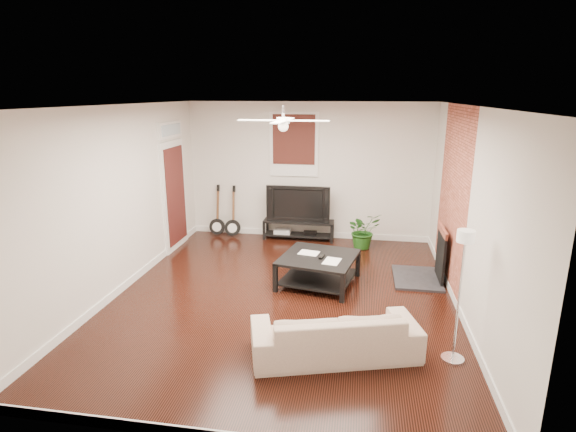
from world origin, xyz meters
name	(u,v)px	position (x,y,z in m)	size (l,w,h in m)	color
room	(283,206)	(0.00, 0.00, 1.40)	(5.01, 6.01, 2.81)	black
brick_accent	(453,197)	(2.49, 1.00, 1.40)	(0.02, 2.20, 2.80)	#9E4833
fireplace	(428,253)	(2.20, 1.00, 0.46)	(0.80, 1.10, 0.92)	black
window_back	(294,144)	(-0.30, 2.97, 1.95)	(1.00, 0.06, 1.30)	#35160E
door_left	(174,185)	(-2.46, 1.90, 1.25)	(0.08, 1.00, 2.50)	white
tv_stand	(299,230)	(-0.17, 2.78, 0.20)	(1.45, 0.39, 0.41)	black
tv	(299,203)	(-0.17, 2.80, 0.78)	(1.30, 0.17, 0.75)	black
coffee_table	(318,270)	(0.46, 0.57, 0.24)	(1.12, 1.12, 0.47)	black
sofa	(335,333)	(0.85, -1.43, 0.28)	(1.92, 0.75, 0.56)	tan
floor_lamp	(459,297)	(2.20, -1.33, 0.78)	(0.26, 0.26, 1.57)	silver
potted_plant	(363,230)	(1.16, 2.44, 0.36)	(0.65, 0.56, 0.72)	#1D5418
guitar_left	(217,211)	(-1.92, 2.75, 0.55)	(0.34, 0.24, 1.09)	black
guitar_right	(232,212)	(-1.57, 2.72, 0.55)	(0.34, 0.24, 1.09)	black
ceiling_fan	(283,121)	(0.00, 0.00, 2.60)	(1.24, 1.24, 0.32)	white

